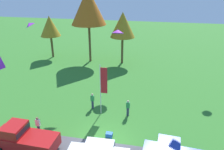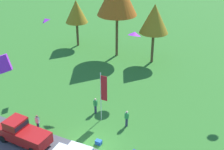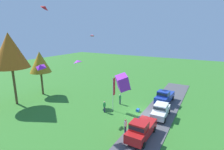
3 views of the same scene
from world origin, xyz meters
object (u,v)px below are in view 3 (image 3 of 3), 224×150
object	(u,v)px
car_pickup_near_entrance	(164,96)
tree_far_right	(10,51)
person_beside_suv	(120,99)
kite_diamond_high_left	(40,66)
person_on_lawn	(104,107)
cooler_box	(138,110)
kite_box_near_flag	(123,82)
kite_delta_over_trees	(77,61)
car_pickup_far_end	(141,129)
tree_right_of_center	(40,62)
car_sedan_mid_row	(161,110)
kite_delta_topmost	(92,35)
person_watching_sky	(125,126)
flag_banner	(114,89)
kite_delta_mid_center	(45,7)

from	to	relation	value
car_pickup_near_entrance	tree_far_right	bearing A→B (deg)	120.63
person_beside_suv	kite_diamond_high_left	world-z (taller)	kite_diamond_high_left
person_on_lawn	cooler_box	size ratio (longest dim) A/B	3.05
kite_box_near_flag	person_on_lawn	bearing A→B (deg)	44.97
kite_delta_over_trees	kite_box_near_flag	world-z (taller)	kite_box_near_flag
car_pickup_far_end	cooler_box	size ratio (longest dim) A/B	9.01
car_pickup_near_entrance	kite_delta_over_trees	distance (m)	15.36
person_beside_suv	tree_right_of_center	xyz separation A→B (m)	(-2.92, 14.90, 5.22)
car_sedan_mid_row	kite_delta_topmost	xyz separation A→B (m)	(10.14, 18.55, 9.73)
person_beside_suv	kite_box_near_flag	bearing A→B (deg)	-151.93
person_watching_sky	kite_box_near_flag	world-z (taller)	kite_box_near_flag
person_beside_suv	person_on_lawn	bearing A→B (deg)	170.42
car_pickup_near_entrance	person_beside_suv	size ratio (longest dim) A/B	3.00
person_beside_suv	kite_box_near_flag	size ratio (longest dim) A/B	1.21
cooler_box	kite_delta_topmost	distance (m)	21.08
kite_diamond_high_left	kite_delta_over_trees	distance (m)	9.88
kite_delta_topmost	kite_box_near_flag	bearing A→B (deg)	-137.70
cooler_box	kite_delta_over_trees	xyz separation A→B (m)	(-1.12, 10.19, 6.64)
car_pickup_near_entrance	person_beside_suv	bearing A→B (deg)	124.20
flag_banner	kite_delta_topmost	bearing A→B (deg)	46.14
person_on_lawn	kite_delta_topmost	world-z (taller)	kite_delta_topmost
car_pickup_near_entrance	person_on_lawn	world-z (taller)	car_pickup_near_entrance
person_beside_suv	kite_delta_topmost	distance (m)	17.73
flag_banner	kite_box_near_flag	xyz separation A→B (m)	(-6.98, -4.86, 3.47)
cooler_box	kite_delta_topmost	bearing A→B (deg)	56.51
car_pickup_far_end	kite_box_near_flag	world-z (taller)	kite_box_near_flag
person_beside_suv	cooler_box	bearing A→B (deg)	-107.60
car_pickup_far_end	tree_right_of_center	xyz separation A→B (m)	(4.38, 21.17, 4.99)
person_on_lawn	car_pickup_far_end	bearing A→B (deg)	-117.19
tree_far_right	person_watching_sky	bearing A→B (deg)	-86.78
car_pickup_near_entrance	flag_banner	distance (m)	9.11
flag_banner	kite_box_near_flag	distance (m)	9.19
car_sedan_mid_row	car_pickup_near_entrance	xyz separation A→B (m)	(5.33, 0.79, 0.07)
car_pickup_near_entrance	car_pickup_far_end	bearing A→B (deg)	-179.04
person_on_lawn	kite_delta_over_trees	distance (m)	8.62
car_pickup_near_entrance	kite_delta_over_trees	size ratio (longest dim) A/B	3.52
car_pickup_near_entrance	cooler_box	distance (m)	5.91
car_pickup_far_end	person_watching_sky	xyz separation A→B (m)	(0.17, 1.95, -0.23)
person_beside_suv	kite_diamond_high_left	xyz separation A→B (m)	(-11.62, 3.74, 6.97)
car_pickup_near_entrance	tree_right_of_center	world-z (taller)	tree_right_of_center
kite_delta_over_trees	person_watching_sky	bearing A→B (deg)	-113.99
kite_diamond_high_left	cooler_box	bearing A→B (deg)	-34.66
car_pickup_far_end	kite_delta_mid_center	bearing A→B (deg)	81.80
car_sedan_mid_row	car_pickup_near_entrance	bearing A→B (deg)	8.38
tree_far_right	kite_delta_mid_center	bearing A→B (deg)	-55.45
tree_far_right	kite_diamond_high_left	distance (m)	11.56
kite_delta_over_trees	person_beside_suv	bearing A→B (deg)	-71.44
kite_delta_mid_center	kite_box_near_flag	bearing A→B (deg)	-106.50
tree_far_right	flag_banner	size ratio (longest dim) A/B	2.19
car_pickup_far_end	kite_delta_over_trees	world-z (taller)	kite_delta_over_trees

